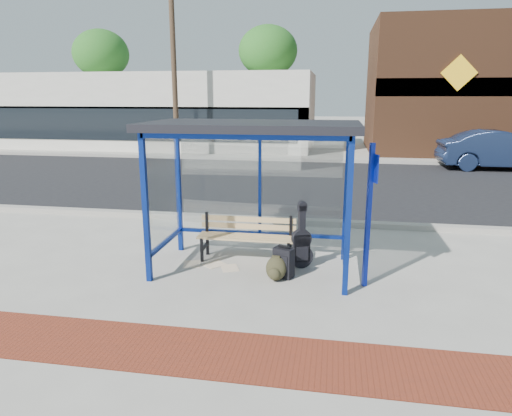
% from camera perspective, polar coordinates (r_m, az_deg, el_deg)
% --- Properties ---
extents(ground, '(120.00, 120.00, 0.00)m').
position_cam_1_polar(ground, '(7.68, -0.45, -7.65)').
color(ground, '#B2ADA0').
rests_on(ground, ground).
extents(brick_paver_strip, '(60.00, 1.00, 0.01)m').
position_cam_1_polar(brick_paver_strip, '(5.40, -5.61, -17.57)').
color(brick_paver_strip, maroon).
rests_on(brick_paver_strip, ground).
extents(curb_near, '(60.00, 0.25, 0.12)m').
position_cam_1_polar(curb_near, '(10.38, 2.40, -1.56)').
color(curb_near, gray).
rests_on(curb_near, ground).
extents(street_asphalt, '(60.00, 10.00, 0.00)m').
position_cam_1_polar(street_asphalt, '(15.34, 4.88, 3.21)').
color(street_asphalt, black).
rests_on(street_asphalt, ground).
extents(curb_far, '(60.00, 0.25, 0.12)m').
position_cam_1_polar(curb_far, '(20.36, 6.16, 5.96)').
color(curb_far, gray).
rests_on(curb_far, ground).
extents(far_sidewalk, '(60.00, 4.00, 0.01)m').
position_cam_1_polar(far_sidewalk, '(22.24, 6.49, 6.47)').
color(far_sidewalk, '#B2ADA0').
rests_on(far_sidewalk, ground).
extents(bus_shelter, '(3.30, 1.80, 2.42)m').
position_cam_1_polar(bus_shelter, '(7.25, -0.38, 7.97)').
color(bus_shelter, navy).
rests_on(bus_shelter, ground).
extents(storefront_white, '(18.00, 6.04, 4.00)m').
position_cam_1_polar(storefront_white, '(27.06, -12.78, 11.76)').
color(storefront_white, silver).
rests_on(storefront_white, ground).
extents(storefront_brown, '(10.00, 7.08, 6.40)m').
position_cam_1_polar(storefront_brown, '(26.40, 25.30, 13.38)').
color(storefront_brown, '#59331E').
rests_on(storefront_brown, ground).
extents(tree_left, '(3.60, 3.60, 7.03)m').
position_cam_1_polar(tree_left, '(32.91, -18.80, 17.71)').
color(tree_left, '#4C3826').
rests_on(tree_left, ground).
extents(tree_mid, '(3.60, 3.60, 7.03)m').
position_cam_1_polar(tree_mid, '(29.46, 1.51, 18.95)').
color(tree_mid, '#4C3826').
rests_on(tree_mid, ground).
extents(utility_pole_west, '(1.60, 0.24, 8.00)m').
position_cam_1_polar(utility_pole_west, '(21.73, -10.22, 17.02)').
color(utility_pole_west, '#4C3826').
rests_on(utility_pole_west, ground).
extents(bench, '(1.70, 0.42, 0.80)m').
position_cam_1_polar(bench, '(7.98, -1.14, -3.35)').
color(bench, black).
rests_on(bench, ground).
extents(guitar_bag, '(0.41, 0.25, 1.08)m').
position_cam_1_polar(guitar_bag, '(7.66, 5.68, -4.62)').
color(guitar_bag, black).
rests_on(guitar_bag, ground).
extents(suitcase, '(0.36, 0.30, 0.53)m').
position_cam_1_polar(suitcase, '(7.28, 3.47, -6.83)').
color(suitcase, black).
rests_on(suitcase, ground).
extents(backpack, '(0.35, 0.32, 0.39)m').
position_cam_1_polar(backpack, '(7.18, 2.49, -7.63)').
color(backpack, '#2B2918').
rests_on(backpack, ground).
extents(sign_post, '(0.14, 0.26, 2.17)m').
position_cam_1_polar(sign_post, '(6.86, 13.97, -0.00)').
color(sign_post, '#0D1F96').
rests_on(sign_post, ground).
extents(newspaper_a, '(0.39, 0.43, 0.01)m').
position_cam_1_polar(newspaper_a, '(7.73, -3.30, -7.51)').
color(newspaper_a, white).
rests_on(newspaper_a, ground).
extents(newspaper_b, '(0.36, 0.41, 0.01)m').
position_cam_1_polar(newspaper_b, '(7.96, -8.01, -6.97)').
color(newspaper_b, white).
rests_on(newspaper_b, ground).
extents(newspaper_c, '(0.43, 0.44, 0.01)m').
position_cam_1_polar(newspaper_c, '(7.90, -5.21, -7.06)').
color(newspaper_c, white).
rests_on(newspaper_c, ground).
extents(parked_car, '(4.66, 1.71, 1.52)m').
position_cam_1_polar(parked_car, '(20.30, 28.32, 6.38)').
color(parked_car, '#172442').
rests_on(parked_car, ground).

